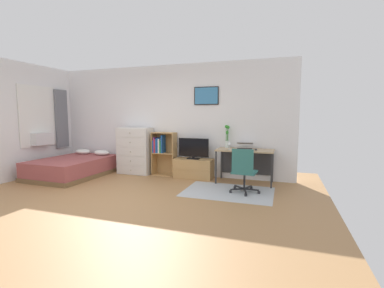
{
  "coord_description": "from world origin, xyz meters",
  "views": [
    {
      "loc": [
        2.76,
        -3.78,
        1.49
      ],
      "look_at": [
        0.96,
        1.5,
        0.88
      ],
      "focal_mm": 25.26,
      "sensor_mm": 36.0,
      "label": 1
    }
  ],
  "objects_px": {
    "desk": "(245,155)",
    "wine_glass": "(229,143)",
    "office_chair": "(244,170)",
    "bamboo_vase": "(227,136)",
    "television": "(193,149)",
    "dresser": "(135,151)",
    "tv_stand": "(194,168)",
    "bed": "(74,167)",
    "laptop": "(245,146)",
    "computer_mouse": "(256,149)",
    "bookshelf": "(162,150)"
  },
  "relations": [
    {
      "from": "wine_glass",
      "to": "bookshelf",
      "type": "bearing_deg",
      "value": 171.86
    },
    {
      "from": "television",
      "to": "computer_mouse",
      "type": "height_order",
      "value": "television"
    },
    {
      "from": "bamboo_vase",
      "to": "television",
      "type": "bearing_deg",
      "value": -169.6
    },
    {
      "from": "tv_stand",
      "to": "laptop",
      "type": "xyz_separation_m",
      "value": [
        1.19,
        -0.02,
        0.57
      ]
    },
    {
      "from": "television",
      "to": "computer_mouse",
      "type": "relative_size",
      "value": 7.04
    },
    {
      "from": "dresser",
      "to": "wine_glass",
      "type": "xyz_separation_m",
      "value": [
        2.44,
        -0.18,
        0.29
      ]
    },
    {
      "from": "television",
      "to": "wine_glass",
      "type": "xyz_separation_m",
      "value": [
        0.88,
        -0.17,
        0.18
      ]
    },
    {
      "from": "bed",
      "to": "desk",
      "type": "distance_m",
      "value": 4.13
    },
    {
      "from": "dresser",
      "to": "laptop",
      "type": "bearing_deg",
      "value": -0.05
    },
    {
      "from": "desk",
      "to": "wine_glass",
      "type": "distance_m",
      "value": 0.45
    },
    {
      "from": "television",
      "to": "dresser",
      "type": "bearing_deg",
      "value": 179.74
    },
    {
      "from": "bookshelf",
      "to": "television",
      "type": "distance_m",
      "value": 0.84
    },
    {
      "from": "tv_stand",
      "to": "bamboo_vase",
      "type": "relative_size",
      "value": 1.76
    },
    {
      "from": "office_chair",
      "to": "laptop",
      "type": "distance_m",
      "value": 0.96
    },
    {
      "from": "bed",
      "to": "office_chair",
      "type": "xyz_separation_m",
      "value": [
        4.13,
        -0.15,
        0.23
      ]
    },
    {
      "from": "laptop",
      "to": "wine_glass",
      "type": "xyz_separation_m",
      "value": [
        -0.31,
        -0.17,
        0.07
      ]
    },
    {
      "from": "television",
      "to": "desk",
      "type": "bearing_deg",
      "value": 0.12
    },
    {
      "from": "office_chair",
      "to": "laptop",
      "type": "xyz_separation_m",
      "value": [
        -0.11,
        0.89,
        0.34
      ]
    },
    {
      "from": "office_chair",
      "to": "wine_glass",
      "type": "relative_size",
      "value": 4.78
    },
    {
      "from": "dresser",
      "to": "laptop",
      "type": "height_order",
      "value": "dresser"
    },
    {
      "from": "television",
      "to": "office_chair",
      "type": "distance_m",
      "value": 1.58
    },
    {
      "from": "bed",
      "to": "wine_glass",
      "type": "distance_m",
      "value": 3.82
    },
    {
      "from": "desk",
      "to": "bamboo_vase",
      "type": "bearing_deg",
      "value": 162.51
    },
    {
      "from": "office_chair",
      "to": "laptop",
      "type": "bearing_deg",
      "value": 101.23
    },
    {
      "from": "bed",
      "to": "laptop",
      "type": "distance_m",
      "value": 4.13
    },
    {
      "from": "office_chair",
      "to": "bamboo_vase",
      "type": "relative_size",
      "value": 1.67
    },
    {
      "from": "dresser",
      "to": "desk",
      "type": "distance_m",
      "value": 2.77
    },
    {
      "from": "bed",
      "to": "bookshelf",
      "type": "bearing_deg",
      "value": 22.71
    },
    {
      "from": "office_chair",
      "to": "bamboo_vase",
      "type": "height_order",
      "value": "bamboo_vase"
    },
    {
      "from": "tv_stand",
      "to": "wine_glass",
      "type": "distance_m",
      "value": 1.11
    },
    {
      "from": "dresser",
      "to": "bed",
      "type": "bearing_deg",
      "value": -150.03
    },
    {
      "from": "bed",
      "to": "bamboo_vase",
      "type": "relative_size",
      "value": 3.74
    },
    {
      "from": "television",
      "to": "office_chair",
      "type": "xyz_separation_m",
      "value": [
        1.29,
        -0.88,
        -0.24
      ]
    },
    {
      "from": "dresser",
      "to": "desk",
      "type": "relative_size",
      "value": 0.96
    },
    {
      "from": "bookshelf",
      "to": "dresser",
      "type": "bearing_deg",
      "value": -174.56
    },
    {
      "from": "bed",
      "to": "dresser",
      "type": "height_order",
      "value": "dresser"
    },
    {
      "from": "dresser",
      "to": "computer_mouse",
      "type": "xyz_separation_m",
      "value": [
        3.0,
        -0.14,
        0.17
      ]
    },
    {
      "from": "dresser",
      "to": "tv_stand",
      "type": "distance_m",
      "value": 1.6
    },
    {
      "from": "desk",
      "to": "laptop",
      "type": "bearing_deg",
      "value": 172.57
    },
    {
      "from": "desk",
      "to": "office_chair",
      "type": "height_order",
      "value": "office_chair"
    },
    {
      "from": "tv_stand",
      "to": "wine_glass",
      "type": "bearing_deg",
      "value": -12.22
    },
    {
      "from": "bed",
      "to": "dresser",
      "type": "bearing_deg",
      "value": 30.79
    },
    {
      "from": "bookshelf",
      "to": "computer_mouse",
      "type": "height_order",
      "value": "bookshelf"
    },
    {
      "from": "office_chair",
      "to": "desk",
      "type": "bearing_deg",
      "value": 100.08
    },
    {
      "from": "television",
      "to": "computer_mouse",
      "type": "bearing_deg",
      "value": -5.31
    },
    {
      "from": "bookshelf",
      "to": "bamboo_vase",
      "type": "bearing_deg",
      "value": 2.29
    },
    {
      "from": "bed",
      "to": "television",
      "type": "distance_m",
      "value": 2.97
    },
    {
      "from": "dresser",
      "to": "bamboo_vase",
      "type": "distance_m",
      "value": 2.37
    },
    {
      "from": "bed",
      "to": "computer_mouse",
      "type": "bearing_deg",
      "value": 8.75
    },
    {
      "from": "dresser",
      "to": "television",
      "type": "xyz_separation_m",
      "value": [
        1.56,
        -0.01,
        0.11
      ]
    }
  ]
}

